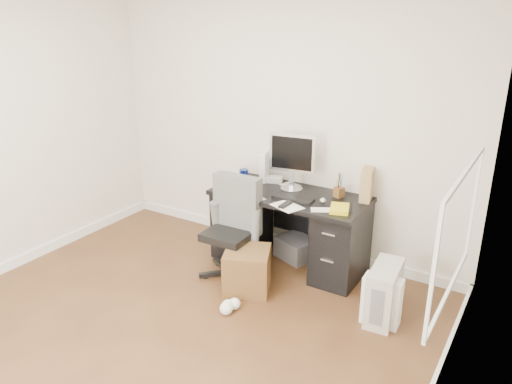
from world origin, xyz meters
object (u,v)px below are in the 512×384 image
(lcd_monitor, at_px, (292,162))
(wicker_basket, at_px, (247,270))
(pc_tower, at_px, (384,293))
(keyboard, at_px, (293,198))
(desk, at_px, (289,227))
(office_chair, at_px, (229,229))

(lcd_monitor, xyz_separation_m, wicker_basket, (-0.04, -0.75, -0.84))
(pc_tower, relative_size, wicker_basket, 1.19)
(keyboard, distance_m, wicker_basket, 0.79)
(desk, bearing_deg, wicker_basket, -97.00)
(keyboard, bearing_deg, desk, 126.95)
(desk, height_order, lcd_monitor, lcd_monitor)
(wicker_basket, bearing_deg, desk, 83.00)
(keyboard, height_order, pc_tower, keyboard)
(desk, relative_size, wicker_basket, 3.77)
(lcd_monitor, xyz_separation_m, keyboard, (0.13, -0.22, -0.28))
(keyboard, bearing_deg, pc_tower, -17.75)
(keyboard, bearing_deg, wicker_basket, -108.63)
(lcd_monitor, height_order, pc_tower, lcd_monitor)
(lcd_monitor, distance_m, pc_tower, 1.50)
(keyboard, height_order, office_chair, office_chair)
(keyboard, distance_m, pc_tower, 1.19)
(desk, distance_m, wicker_basket, 0.69)
(keyboard, xyz_separation_m, office_chair, (-0.46, -0.39, -0.28))
(lcd_monitor, relative_size, office_chair, 0.59)
(lcd_monitor, height_order, keyboard, lcd_monitor)
(desk, xyz_separation_m, pc_tower, (1.11, -0.43, -0.16))
(desk, bearing_deg, office_chair, -126.16)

